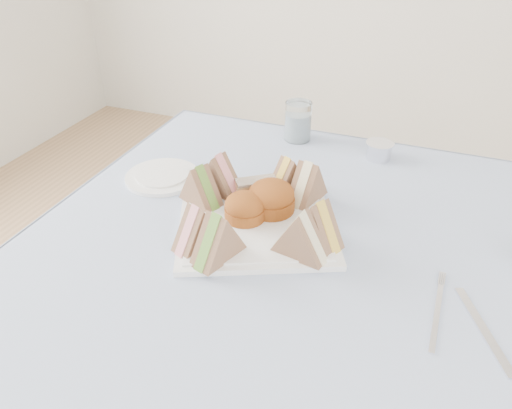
% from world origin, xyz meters
% --- Properties ---
extents(table, '(0.90, 0.90, 0.74)m').
position_xyz_m(table, '(0.00, 0.00, 0.37)').
color(table, brown).
rests_on(table, floor).
extents(tablecloth, '(1.02, 1.02, 0.01)m').
position_xyz_m(tablecloth, '(0.00, 0.00, 0.74)').
color(tablecloth, '#9CA8CA').
rests_on(tablecloth, table).
extents(serving_plate, '(0.41, 0.41, 0.01)m').
position_xyz_m(serving_plate, '(-0.08, 0.02, 0.75)').
color(serving_plate, white).
rests_on(serving_plate, tablecloth).
extents(sandwich_fl_a, '(0.08, 0.11, 0.09)m').
position_xyz_m(sandwich_fl_a, '(-0.15, -0.10, 0.80)').
color(sandwich_fl_a, '#9A6E52').
rests_on(sandwich_fl_a, serving_plate).
extents(sandwich_fl_b, '(0.08, 0.12, 0.09)m').
position_xyz_m(sandwich_fl_b, '(-0.10, -0.12, 0.81)').
color(sandwich_fl_b, '#9A6E52').
rests_on(sandwich_fl_b, serving_plate).
extents(sandwich_fr_a, '(0.11, 0.09, 0.09)m').
position_xyz_m(sandwich_fr_a, '(0.06, -0.01, 0.80)').
color(sandwich_fr_a, '#9A6E52').
rests_on(sandwich_fr_a, serving_plate).
extents(sandwich_fr_b, '(0.11, 0.07, 0.09)m').
position_xyz_m(sandwich_fr_b, '(0.04, -0.06, 0.80)').
color(sandwich_fr_b, '#9A6E52').
rests_on(sandwich_fr_b, serving_plate).
extents(sandwich_bl_a, '(0.11, 0.08, 0.09)m').
position_xyz_m(sandwich_bl_a, '(-0.21, 0.04, 0.80)').
color(sandwich_bl_a, '#9A6E52').
rests_on(sandwich_bl_a, serving_plate).
extents(sandwich_bl_b, '(0.11, 0.07, 0.09)m').
position_xyz_m(sandwich_bl_b, '(-0.19, 0.09, 0.81)').
color(sandwich_bl_b, '#9A6E52').
rests_on(sandwich_bl_b, serving_plate).
extents(sandwich_br_a, '(0.07, 0.11, 0.09)m').
position_xyz_m(sandwich_br_a, '(-0.01, 0.13, 0.80)').
color(sandwich_br_a, '#9A6E52').
rests_on(sandwich_br_a, serving_plate).
extents(sandwich_br_b, '(0.08, 0.10, 0.08)m').
position_xyz_m(sandwich_br_b, '(-0.06, 0.15, 0.80)').
color(sandwich_br_b, '#9A6E52').
rests_on(sandwich_br_b, serving_plate).
extents(scone_left, '(0.11, 0.11, 0.06)m').
position_xyz_m(scone_left, '(-0.10, 0.01, 0.79)').
color(scone_left, '#8E450E').
rests_on(scone_left, serving_plate).
extents(scone_right, '(0.14, 0.14, 0.07)m').
position_xyz_m(scone_right, '(-0.06, 0.06, 0.79)').
color(scone_right, '#8E450E').
rests_on(scone_right, serving_plate).
extents(pastry_slice, '(0.09, 0.08, 0.04)m').
position_xyz_m(pastry_slice, '(-0.11, 0.10, 0.78)').
color(pastry_slice, tan).
rests_on(pastry_slice, serving_plate).
extents(side_plate, '(0.21, 0.21, 0.01)m').
position_xyz_m(side_plate, '(-0.35, 0.11, 0.75)').
color(side_plate, white).
rests_on(side_plate, tablecloth).
extents(water_glass, '(0.09, 0.09, 0.10)m').
position_xyz_m(water_glass, '(-0.12, 0.44, 0.80)').
color(water_glass, white).
rests_on(water_glass, tablecloth).
extents(tea_strainer, '(0.08, 0.08, 0.04)m').
position_xyz_m(tea_strainer, '(0.10, 0.40, 0.77)').
color(tea_strainer, silver).
rests_on(tea_strainer, tablecloth).
extents(knife, '(0.09, 0.17, 0.00)m').
position_xyz_m(knife, '(0.36, -0.12, 0.75)').
color(knife, silver).
rests_on(knife, tablecloth).
extents(fork, '(0.01, 0.16, 0.00)m').
position_xyz_m(fork, '(0.29, -0.12, 0.75)').
color(fork, silver).
rests_on(fork, tablecloth).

